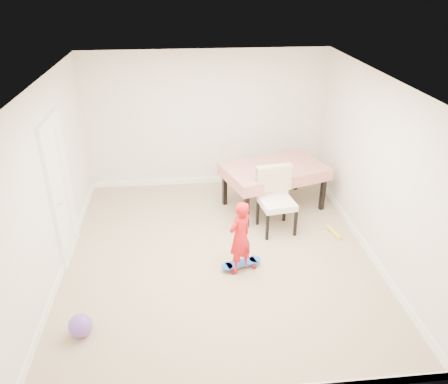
{
  "coord_description": "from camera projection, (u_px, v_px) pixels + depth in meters",
  "views": [
    {
      "loc": [
        -0.47,
        -5.41,
        3.85
      ],
      "look_at": [
        0.1,
        0.2,
        0.95
      ],
      "focal_mm": 35.0,
      "sensor_mm": 36.0,
      "label": 1
    }
  ],
  "objects": [
    {
      "name": "door",
      "position": [
        61.0,
        192.0,
        6.18
      ],
      "size": [
        0.11,
        0.94,
        2.11
      ],
      "primitive_type": "cube",
      "color": "white",
      "rests_on": "ground"
    },
    {
      "name": "baseboard_right",
      "position": [
        362.0,
        242.0,
        6.76
      ],
      "size": [
        0.02,
        5.0,
        0.12
      ],
      "primitive_type": "cube",
      "color": "white",
      "rests_on": "ground"
    },
    {
      "name": "ground",
      "position": [
        219.0,
        254.0,
        6.59
      ],
      "size": [
        5.0,
        5.0,
        0.0
      ],
      "primitive_type": "plane",
      "color": "tan",
      "rests_on": "ground"
    },
    {
      "name": "baseboard_left",
      "position": [
        66.0,
        260.0,
        6.36
      ],
      "size": [
        0.02,
        5.0,
        0.12
      ],
      "primitive_type": "cube",
      "color": "white",
      "rests_on": "ground"
    },
    {
      "name": "skateboard",
      "position": [
        241.0,
        265.0,
        6.27
      ],
      "size": [
        0.64,
        0.38,
        0.09
      ],
      "primitive_type": null,
      "rotation": [
        0.0,
        0.0,
        0.28
      ],
      "color": "blue",
      "rests_on": "ground"
    },
    {
      "name": "baseboard_back",
      "position": [
        207.0,
        180.0,
        8.76
      ],
      "size": [
        4.5,
        0.02,
        0.12
      ],
      "primitive_type": "cube",
      "color": "white",
      "rests_on": "ground"
    },
    {
      "name": "dining_table",
      "position": [
        273.0,
        187.0,
        7.73
      ],
      "size": [
        1.94,
        1.54,
        0.8
      ],
      "primitive_type": null,
      "rotation": [
        0.0,
        0.0,
        0.32
      ],
      "color": "#BA1509",
      "rests_on": "ground"
    },
    {
      "name": "wall_back",
      "position": [
        206.0,
        121.0,
        8.19
      ],
      "size": [
        4.5,
        0.04,
        2.6
      ],
      "primitive_type": "cube",
      "color": "silver",
      "rests_on": "ground"
    },
    {
      "name": "foam_toy",
      "position": [
        334.0,
        232.0,
        7.08
      ],
      "size": [
        0.14,
        0.4,
        0.06
      ],
      "primitive_type": "cylinder",
      "rotation": [
        1.57,
        0.0,
        0.21
      ],
      "color": "yellow",
      "rests_on": "ground"
    },
    {
      "name": "wall_right",
      "position": [
        374.0,
        170.0,
        6.2
      ],
      "size": [
        0.04,
        5.0,
        2.6
      ],
      "primitive_type": "cube",
      "color": "silver",
      "rests_on": "ground"
    },
    {
      "name": "child",
      "position": [
        240.0,
        239.0,
        5.99
      ],
      "size": [
        0.47,
        0.44,
        1.07
      ],
      "primitive_type": "imported",
      "rotation": [
        0.0,
        0.0,
        3.79
      ],
      "color": "red",
      "rests_on": "ground"
    },
    {
      "name": "balloon",
      "position": [
        80.0,
        326.0,
        5.08
      ],
      "size": [
        0.28,
        0.28,
        0.28
      ],
      "primitive_type": "sphere",
      "color": "#764CB7",
      "rests_on": "ground"
    },
    {
      "name": "wall_front",
      "position": [
        244.0,
        297.0,
        3.8
      ],
      "size": [
        4.5,
        0.04,
        2.6
      ],
      "primitive_type": "cube",
      "color": "silver",
      "rests_on": "ground"
    },
    {
      "name": "wall_left",
      "position": [
        51.0,
        184.0,
        5.79
      ],
      "size": [
        0.04,
        5.0,
        2.6
      ],
      "primitive_type": "cube",
      "color": "silver",
      "rests_on": "ground"
    },
    {
      "name": "dining_chair",
      "position": [
        277.0,
        201.0,
        6.96
      ],
      "size": [
        0.67,
        0.74,
        1.06
      ],
      "primitive_type": null,
      "rotation": [
        0.0,
        0.0,
        0.15
      ],
      "color": "white",
      "rests_on": "ground"
    },
    {
      "name": "ceiling",
      "position": [
        218.0,
        83.0,
        5.41
      ],
      "size": [
        4.5,
        5.0,
        0.04
      ],
      "primitive_type": "cube",
      "color": "white",
      "rests_on": "wall_back"
    }
  ]
}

